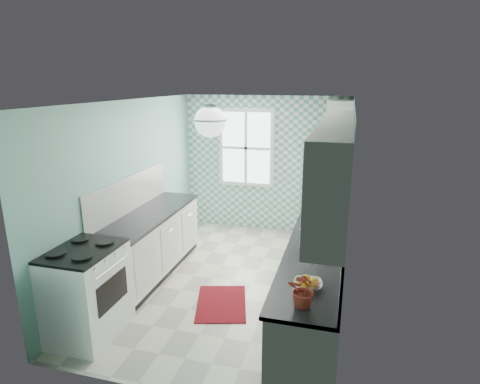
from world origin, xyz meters
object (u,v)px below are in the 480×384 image
(sink, at_px, (324,216))
(fruit_bowl, at_px, (308,285))
(fridge, at_px, (323,200))
(potted_plant, at_px, (305,290))
(ceiling_light, at_px, (210,121))
(microwave, at_px, (326,147))
(stove, at_px, (86,291))

(sink, xyz_separation_m, fruit_bowl, (-0.00, -2.09, 0.04))
(fruit_bowl, bearing_deg, sink, 89.90)
(fruit_bowl, bearing_deg, fridge, 91.51)
(potted_plant, bearing_deg, sink, 89.91)
(ceiling_light, xyz_separation_m, fruit_bowl, (1.20, -0.84, -1.35))
(sink, height_order, fruit_bowl, sink)
(sink, height_order, potted_plant, sink)
(fridge, xyz_separation_m, microwave, (0.00, 0.00, 0.92))
(fruit_bowl, xyz_separation_m, potted_plant, (0.00, -0.32, 0.12))
(fridge, relative_size, microwave, 2.84)
(fruit_bowl, height_order, microwave, microwave)
(microwave, bearing_deg, potted_plant, 91.72)
(potted_plant, bearing_deg, fridge, 91.38)
(fruit_bowl, relative_size, potted_plant, 0.83)
(potted_plant, distance_m, microwave, 3.80)
(fridge, relative_size, fruit_bowl, 6.00)
(stove, xyz_separation_m, microwave, (2.31, 3.38, 1.16))
(microwave, bearing_deg, ceiling_light, 67.17)
(fridge, distance_m, sink, 1.36)
(fruit_bowl, height_order, potted_plant, potted_plant)
(stove, height_order, sink, sink)
(fridge, relative_size, sink, 2.88)
(sink, bearing_deg, fridge, 92.50)
(fridge, height_order, potted_plant, fridge)
(microwave, bearing_deg, fruit_bowl, 91.84)
(stove, relative_size, sink, 1.89)
(fridge, distance_m, microwave, 0.92)
(ceiling_light, xyz_separation_m, fridge, (1.11, 2.59, -1.55))
(ceiling_light, relative_size, fridge, 0.23)
(fridge, xyz_separation_m, potted_plant, (0.09, -3.75, 0.32))
(fridge, distance_m, potted_plant, 3.76)
(fridge, distance_m, stove, 4.10)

